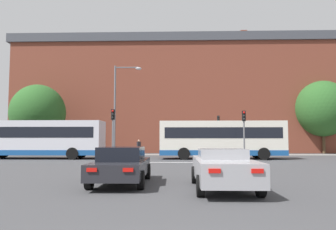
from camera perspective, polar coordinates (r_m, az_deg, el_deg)
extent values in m
cube|color=silver|center=(24.02, 1.36, -8.25)|extent=(7.51, 0.30, 0.01)
cube|color=gray|center=(36.30, 1.48, -6.91)|extent=(68.34, 2.50, 0.01)
cube|color=brown|center=(46.40, 4.39, 2.32)|extent=(46.77, 11.99, 13.98)
cube|color=#42444C|center=(47.86, 4.34, 11.32)|extent=(47.70, 12.47, 1.10)
cube|color=brown|center=(52.36, -18.53, 11.80)|extent=(0.90, 0.90, 1.79)
cube|color=brown|center=(51.05, -10.80, 12.07)|extent=(0.90, 0.90, 1.79)
cube|color=brown|center=(50.48, -3.46, 12.19)|extent=(0.90, 0.90, 1.79)
cube|color=brown|center=(48.04, 3.78, 13.05)|extent=(0.90, 0.90, 1.79)
cube|color=brown|center=(48.30, 13.01, 13.06)|extent=(0.90, 0.90, 1.79)
cube|color=brown|center=(51.79, 20.18, 12.02)|extent=(0.90, 0.90, 1.79)
cube|color=brown|center=(54.08, 25.92, 11.50)|extent=(0.90, 0.90, 1.79)
cube|color=#232328|center=(12.66, -8.03, -9.08)|extent=(1.87, 4.79, 0.55)
cube|color=black|center=(12.58, -8.04, -6.68)|extent=(1.58, 2.17, 0.51)
cylinder|color=black|center=(14.28, -10.59, -9.61)|extent=(0.23, 0.64, 0.64)
cylinder|color=black|center=(14.05, -3.59, -9.77)|extent=(0.23, 0.64, 0.64)
cylinder|color=black|center=(11.42, -13.55, -10.93)|extent=(0.23, 0.64, 0.64)
cylinder|color=black|center=(11.13, -4.75, -11.21)|extent=(0.23, 0.64, 0.64)
cube|color=red|center=(10.41, -13.13, -9.29)|extent=(0.32, 0.06, 0.12)
cube|color=red|center=(10.20, -6.97, -9.47)|extent=(0.32, 0.06, 0.12)
cube|color=#9E9EA3|center=(11.30, 9.54, -9.29)|extent=(1.83, 4.81, 0.69)
cube|color=#9E9EA3|center=(11.39, 9.43, -6.68)|extent=(1.56, 1.45, 0.33)
cylinder|color=black|center=(12.73, 4.66, -10.33)|extent=(0.22, 0.64, 0.64)
cylinder|color=black|center=(12.94, 12.49, -10.15)|extent=(0.22, 0.64, 0.64)
cylinder|color=black|center=(9.78, 5.67, -12.17)|extent=(0.22, 0.64, 0.64)
cylinder|color=black|center=(10.05, 15.81, -11.81)|extent=(0.22, 0.64, 0.64)
cube|color=red|center=(8.82, 8.12, -9.61)|extent=(0.32, 0.05, 0.12)
cube|color=red|center=(9.02, 15.31, -9.38)|extent=(0.32, 0.05, 0.12)
cube|color=silver|center=(28.52, 9.29, -3.99)|extent=(10.52, 2.52, 2.87)
cube|color=#194C8E|center=(28.54, 9.32, -6.43)|extent=(10.54, 2.54, 0.44)
cube|color=black|center=(28.53, 9.28, -3.11)|extent=(9.68, 2.55, 0.90)
cylinder|color=black|center=(27.09, 2.77, -6.75)|extent=(1.00, 0.28, 1.00)
cylinder|color=black|center=(29.51, 2.68, -6.54)|extent=(1.00, 0.28, 1.00)
cylinder|color=black|center=(27.98, 16.33, -6.50)|extent=(1.00, 0.28, 1.00)
cylinder|color=black|center=(30.33, 15.18, -6.34)|extent=(1.00, 0.28, 1.00)
cube|color=silver|center=(30.73, -21.90, -3.71)|extent=(11.51, 2.57, 2.92)
cube|color=#194C8E|center=(30.74, -21.96, -6.02)|extent=(11.53, 2.59, 0.44)
cube|color=black|center=(30.73, -21.87, -2.85)|extent=(10.59, 2.60, 0.90)
cylinder|color=black|center=(33.42, -26.75, -5.83)|extent=(1.00, 0.28, 1.00)
cylinder|color=black|center=(28.33, -16.31, -6.47)|extent=(1.00, 0.28, 1.00)
cylinder|color=black|center=(30.69, -14.88, -6.32)|extent=(1.00, 0.28, 1.00)
cylinder|color=slate|center=(25.30, -9.62, -4.40)|extent=(0.12, 0.12, 3.17)
cube|color=black|center=(25.37, -9.56, 0.09)|extent=(0.26, 0.20, 0.80)
sphere|color=red|center=(25.27, -9.61, 0.69)|extent=(0.17, 0.17, 0.17)
sphere|color=black|center=(25.25, -9.62, 0.11)|extent=(0.17, 0.17, 0.17)
sphere|color=black|center=(25.23, -9.63, -0.47)|extent=(0.17, 0.17, 0.17)
cylinder|color=slate|center=(25.67, 13.13, -4.47)|extent=(0.12, 0.12, 3.07)
cube|color=black|center=(25.74, 13.06, -0.16)|extent=(0.26, 0.20, 0.80)
sphere|color=red|center=(25.63, 13.11, 0.44)|extent=(0.17, 0.17, 0.17)
sphere|color=black|center=(25.61, 13.12, -0.14)|extent=(0.17, 0.17, 0.17)
sphere|color=black|center=(25.59, 13.13, -0.71)|extent=(0.17, 0.17, 0.17)
cylinder|color=slate|center=(36.27, 8.80, -4.12)|extent=(0.12, 0.12, 3.48)
cube|color=black|center=(36.34, 8.76, -0.74)|extent=(0.26, 0.20, 0.80)
sphere|color=black|center=(36.23, 8.78, -0.32)|extent=(0.17, 0.17, 0.17)
sphere|color=black|center=(36.21, 8.79, -0.73)|extent=(0.17, 0.17, 0.17)
sphere|color=#1ED14C|center=(36.19, 8.79, -1.13)|extent=(0.17, 0.17, 0.17)
cylinder|color=slate|center=(28.03, -9.26, 0.50)|extent=(0.16, 0.16, 7.95)
cylinder|color=slate|center=(28.43, -7.17, 8.21)|extent=(2.00, 0.10, 0.10)
ellipsoid|color=#B2B2B7|center=(28.28, -5.15, 8.06)|extent=(0.50, 0.36, 0.22)
cylinder|color=black|center=(36.91, -5.24, -6.24)|extent=(0.13, 0.13, 0.79)
cylinder|color=black|center=(36.99, -5.01, -6.24)|extent=(0.13, 0.13, 0.79)
cube|color=#232328|center=(36.93, -5.12, -5.15)|extent=(0.45, 0.41, 0.62)
sphere|color=tan|center=(36.93, -5.11, -4.48)|extent=(0.24, 0.24, 0.24)
cylinder|color=#4C3823|center=(39.04, -21.86, -4.91)|extent=(0.36, 0.36, 2.07)
ellipsoid|color=#285623|center=(39.15, -21.71, 0.35)|extent=(6.01, 6.01, 6.31)
cylinder|color=#4C3823|center=(43.41, 25.49, -4.31)|extent=(0.36, 0.36, 2.66)
ellipsoid|color=#285623|center=(43.57, 25.32, 1.02)|extent=(6.39, 6.39, 6.71)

